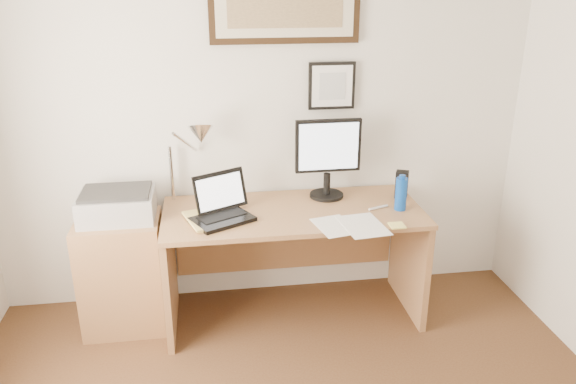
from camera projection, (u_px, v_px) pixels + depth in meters
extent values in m
cube|color=white|center=(262.00, 118.00, 3.61)|extent=(3.50, 0.02, 2.50)
cube|color=#94653E|center=(123.00, 274.00, 3.51)|extent=(0.50, 0.40, 0.73)
cylinder|color=#0C43A8|center=(401.00, 194.00, 3.44)|extent=(0.07, 0.07, 0.21)
cylinder|color=#0C43A8|center=(402.00, 177.00, 3.40)|extent=(0.04, 0.04, 0.02)
cube|color=black|center=(402.00, 184.00, 3.64)|extent=(0.10, 0.10, 0.18)
cube|color=white|center=(335.00, 226.00, 3.25)|extent=(0.26, 0.32, 0.00)
cube|color=white|center=(363.00, 225.00, 3.25)|extent=(0.27, 0.36, 0.00)
cube|color=#FFF378|center=(397.00, 225.00, 3.24)|extent=(0.09, 0.09, 0.01)
cylinder|color=white|center=(378.00, 208.00, 3.49)|extent=(0.14, 0.06, 0.02)
imported|color=#E2C96A|center=(189.00, 223.00, 3.27)|extent=(0.31, 0.36, 0.02)
cube|color=#94653E|center=(293.00, 213.00, 3.47)|extent=(1.60, 0.70, 0.03)
cube|color=#94653E|center=(170.00, 275.00, 3.50)|extent=(0.04, 0.65, 0.72)
cube|color=#94653E|center=(409.00, 258.00, 3.71)|extent=(0.04, 0.65, 0.72)
cube|color=#94653E|center=(286.00, 232.00, 3.88)|extent=(1.50, 0.03, 0.55)
cube|color=black|center=(222.00, 219.00, 3.31)|extent=(0.41, 0.37, 0.02)
cube|color=black|center=(222.00, 215.00, 3.33)|extent=(0.31, 0.25, 0.00)
cube|color=black|center=(220.00, 191.00, 3.39)|extent=(0.33, 0.22, 0.23)
cube|color=white|center=(221.00, 192.00, 3.38)|extent=(0.29, 0.19, 0.18)
cylinder|color=black|center=(326.00, 195.00, 3.68)|extent=(0.22, 0.22, 0.02)
cylinder|color=black|center=(327.00, 184.00, 3.65)|extent=(0.04, 0.04, 0.14)
cube|color=black|center=(328.00, 146.00, 3.55)|extent=(0.42, 0.04, 0.34)
cube|color=silver|center=(329.00, 147.00, 3.53)|extent=(0.38, 0.01, 0.30)
cube|color=#A1A1A4|center=(117.00, 206.00, 3.38)|extent=(0.44, 0.34, 0.16)
cube|color=#2D2D2D|center=(116.00, 192.00, 3.34)|extent=(0.40, 0.30, 0.02)
cylinder|color=silver|center=(172.00, 173.00, 3.57)|extent=(0.02, 0.02, 0.36)
cylinder|color=silver|center=(185.00, 142.00, 3.45)|extent=(0.15, 0.23, 0.19)
cone|color=silver|center=(201.00, 134.00, 3.39)|extent=(0.16, 0.18, 0.15)
cube|color=black|center=(285.00, 3.00, 3.35)|extent=(0.92, 0.03, 0.47)
cube|color=beige|center=(285.00, 4.00, 3.34)|extent=(0.84, 0.01, 0.39)
cube|color=olive|center=(286.00, 4.00, 3.33)|extent=(0.70, 0.00, 0.28)
cube|color=black|center=(332.00, 86.00, 3.57)|extent=(0.30, 0.02, 0.30)
cube|color=white|center=(332.00, 86.00, 3.56)|extent=(0.26, 0.00, 0.26)
cube|color=#B3B9BE|center=(332.00, 86.00, 3.56)|extent=(0.17, 0.00, 0.17)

